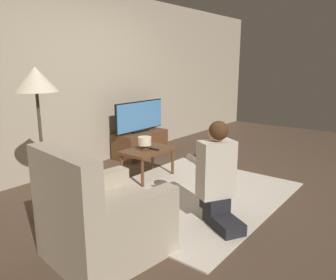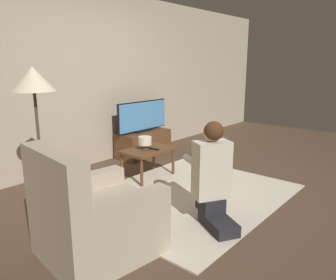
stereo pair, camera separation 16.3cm
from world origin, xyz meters
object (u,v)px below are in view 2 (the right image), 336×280
Objects in this scene: table_lamp at (145,142)px; armchair at (95,221)px; person_kneeling at (212,175)px; tv at (143,116)px; floor_lamp at (34,89)px; coffee_table at (148,153)px.

armchair is at bearing -148.45° from table_lamp.
person_kneeling is 1.48m from table_lamp.
floor_lamp is (-2.26, -0.80, 0.62)m from tv.
floor_lamp is 1.67m from table_lamp.
tv is at bearing -46.01° from armchair.
floor_lamp is 1.88m from person_kneeling.
tv is 6.00× the size of table_lamp.
person_kneeling reaches higher than armchair.
floor_lamp reaches higher than armchair.
floor_lamp is 8.39× the size of table_lamp.
armchair is 1.86m from table_lamp.
person_kneeling is 5.57× the size of table_lamp.
coffee_table is 1.47m from person_kneeling.
table_lamp is at bearing -79.53° from person_kneeling.
person_kneeling is (0.97, -1.40, -0.80)m from floor_lamp.
tv is 0.71× the size of floor_lamp.
tv is at bearing 45.92° from table_lamp.
table_lamp is at bearing 147.17° from coffee_table.
coffee_table is at bearing -1.25° from floor_lamp.
coffee_table is at bearing -52.58° from armchair.
tv is at bearing 47.95° from coffee_table.
table_lamp is at bearing -0.42° from floor_lamp.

